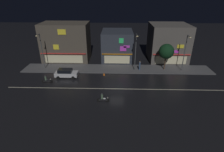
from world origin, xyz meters
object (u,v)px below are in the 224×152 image
Objects in this scene: streetlamp_mid at (136,50)px; parked_car_near_kerb at (66,73)px; motorcycle_following at (46,80)px; motorcycle_lead at (103,98)px; pedestrian_on_sidewalk at (140,66)px; traffic_cone at (104,74)px; streetlamp_east at (185,50)px; streetlamp_west at (41,49)px.

streetlamp_mid is 14.31m from parked_car_near_kerb.
motorcycle_following is (-2.95, -2.51, -0.24)m from parked_car_near_kerb.
parked_car_near_kerb is 2.26× the size of motorcycle_lead.
pedestrian_on_sidewalk is 1.02× the size of motorcycle_following.
pedestrian_on_sidewalk is 7.71m from traffic_cone.
pedestrian_on_sidewalk is at bearing 179.79° from streetlamp_east.
parked_car_near_kerb is 7.82× the size of traffic_cone.
motorcycle_lead is at bearing 72.79° from pedestrian_on_sidewalk.
motorcycle_lead is at bearing 132.48° from parked_car_near_kerb.
pedestrian_on_sidewalk is at bearing 18.96° from traffic_cone.
streetlamp_mid reaches higher than traffic_cone.
streetlamp_east is 3.81× the size of pedestrian_on_sidewalk.
traffic_cone is at bearing -88.40° from motorcycle_lead.
motorcycle_following is 10.78m from traffic_cone.
motorcycle_following is (2.77, -6.43, -3.84)m from streetlamp_west.
streetlamp_mid is 13.79× the size of traffic_cone.
pedestrian_on_sidewalk reaches higher than traffic_cone.
parked_car_near_kerb is 11.36m from motorcycle_lead.
motorcycle_lead is (13.38, -12.29, -3.84)m from streetlamp_west.
streetlamp_mid is 3.99× the size of motorcycle_following.
streetlamp_east is 27.16m from motorcycle_following.
traffic_cone is at bearing 17.42° from motorcycle_following.
motorcycle_following is (-16.36, -5.82, -3.95)m from streetlamp_mid.
pedestrian_on_sidewalk reaches higher than motorcycle_lead.
parked_car_near_kerb reaches higher than motorcycle_lead.
streetlamp_west is 7.98m from motorcycle_following.
parked_car_near_kerb is (5.72, -3.92, -3.61)m from streetlamp_west.
parked_car_near_kerb is at bearing -171.27° from streetlamp_east.
streetlamp_east is 9.44m from pedestrian_on_sidewalk.
pedestrian_on_sidewalk is 14.90m from parked_car_near_kerb.
streetlamp_east reaches higher than parked_car_near_kerb.
motorcycle_following is at bearing 31.67° from pedestrian_on_sidewalk.
streetlamp_east is 3.88× the size of motorcycle_following.
streetlamp_west is 18.57m from motorcycle_lead.
streetlamp_east reaches higher than motorcycle_lead.
motorcycle_following is at bearing -166.93° from streetlamp_east.
streetlamp_mid is at bearing -1.82° from streetlamp_west.
streetlamp_mid is 1.03× the size of streetlamp_east.
pedestrian_on_sidewalk is at bearing -120.76° from motorcycle_lead.
traffic_cone is (-0.47, 9.49, -0.36)m from motorcycle_lead.
motorcycle_lead is (-6.79, -11.98, -0.41)m from pedestrian_on_sidewalk.
motorcycle_following is (-17.40, -6.11, -0.41)m from pedestrian_on_sidewalk.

